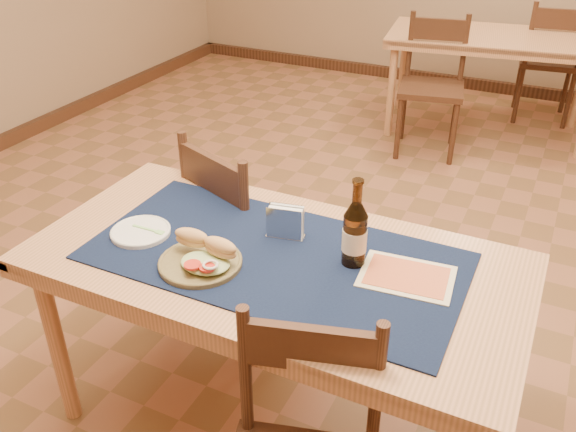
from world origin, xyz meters
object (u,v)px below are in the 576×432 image
at_px(sandwich_plate, 203,258).
at_px(back_table, 495,46).
at_px(beer_bottle, 355,233).
at_px(napkin_holder, 285,223).
at_px(main_table, 275,278).
at_px(chair_main_far, 247,235).

bearing_deg(sandwich_plate, back_table, 84.28).
distance_m(beer_bottle, napkin_holder, 0.27).
distance_m(main_table, beer_bottle, 0.32).
bearing_deg(back_table, beer_bottle, -88.63).
bearing_deg(sandwich_plate, chair_main_far, 106.98).
bearing_deg(main_table, sandwich_plate, -140.50).
bearing_deg(chair_main_far, napkin_holder, -43.27).
xyz_separation_m(main_table, beer_bottle, (0.24, 0.07, 0.20)).
relative_size(chair_main_far, napkin_holder, 6.95).
distance_m(main_table, back_table, 3.28).
bearing_deg(back_table, chair_main_far, -100.37).
height_order(chair_main_far, sandwich_plate, chair_main_far).
height_order(main_table, beer_bottle, beer_bottle).
height_order(sandwich_plate, napkin_holder, napkin_holder).
bearing_deg(napkin_holder, sandwich_plate, -120.91).
height_order(back_table, beer_bottle, beer_bottle).
distance_m(main_table, sandwich_plate, 0.26).
bearing_deg(napkin_holder, beer_bottle, -9.89).
relative_size(sandwich_plate, napkin_holder, 1.95).
distance_m(chair_main_far, napkin_holder, 0.56).
xyz_separation_m(main_table, napkin_holder, (-0.02, 0.12, 0.14)).
xyz_separation_m(beer_bottle, napkin_holder, (-0.26, 0.05, -0.05)).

